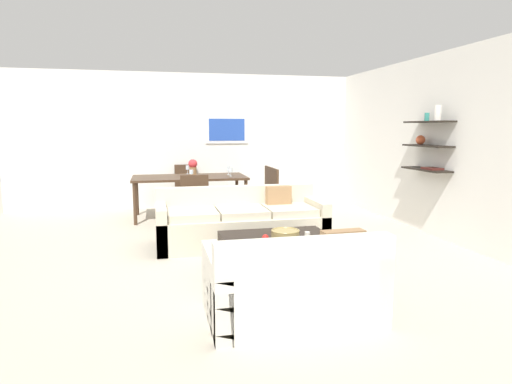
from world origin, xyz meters
name	(u,v)px	position (x,y,z in m)	size (l,w,h in m)	color
ground_plane	(240,251)	(0.00, 0.00, 0.00)	(18.00, 18.00, 0.00)	#BCB29E
back_wall_unit	(222,141)	(0.30, 3.53, 1.35)	(8.40, 0.09, 2.70)	silver
right_wall_shelf_unit	(423,145)	(3.03, 0.59, 1.35)	(0.34, 8.20, 2.70)	silver
sofa_beige	(241,224)	(0.08, 0.34, 0.29)	(2.30, 0.90, 0.78)	beige
loveseat_white	(293,285)	(0.04, -2.14, 0.29)	(1.43, 0.90, 0.78)	silver
coffee_table	(279,254)	(0.27, -0.90, 0.19)	(1.25, 1.02, 0.38)	black
decorative_bowl	(285,233)	(0.35, -0.89, 0.43)	(0.32, 0.32, 0.09)	#99844C
candle_jar	(307,235)	(0.59, -0.96, 0.41)	(0.06, 0.06, 0.07)	silver
apple_on_coffee_table	(265,238)	(0.09, -1.00, 0.42)	(0.08, 0.08, 0.08)	red
dining_table	(190,180)	(-0.47, 2.38, 0.69)	(2.01, 1.00, 0.75)	#422D1E
dining_chair_head	(186,184)	(-0.47, 3.28, 0.50)	(0.44, 0.44, 0.88)	#422D1E
dining_chair_right_far	(263,186)	(0.94, 2.60, 0.50)	(0.44, 0.44, 0.88)	#422D1E
dining_chair_right_near	(269,189)	(0.94, 2.15, 0.50)	(0.44, 0.44, 0.88)	#422D1E
dining_chair_foot	(194,197)	(-0.47, 1.47, 0.50)	(0.44, 0.44, 0.88)	#422D1E
wine_glass_foot	(191,172)	(-0.47, 1.94, 0.87)	(0.07, 0.07, 0.16)	silver
wine_glass_head	(188,168)	(-0.47, 2.82, 0.86)	(0.06, 0.06, 0.16)	silver
wine_glass_right_far	(228,169)	(0.26, 2.50, 0.86)	(0.06, 0.06, 0.16)	silver
wine_glass_right_near	(231,170)	(0.26, 2.26, 0.85)	(0.08, 0.08, 0.15)	silver
centerpiece_vase	(193,167)	(-0.41, 2.35, 0.92)	(0.16, 0.16, 0.31)	olive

